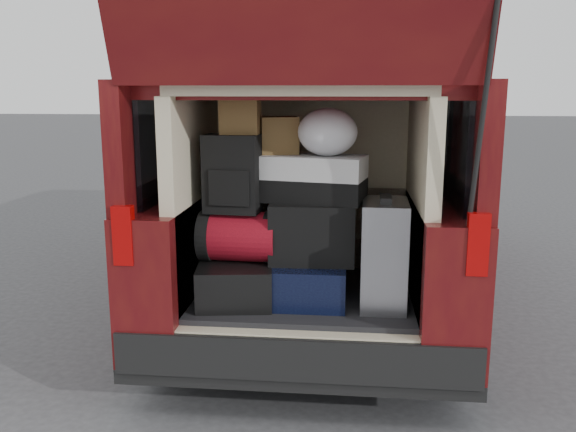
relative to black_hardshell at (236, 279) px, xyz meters
name	(u,v)px	position (x,y,z in m)	size (l,w,h in m)	color
ground	(300,399)	(0.39, -0.12, -0.66)	(80.00, 80.00, 0.00)	#363638
minivan	(319,190)	(0.39, 1.73, 0.25)	(1.90, 5.35, 2.77)	black
load_floor	(304,335)	(0.39, 0.15, -0.39)	(1.24, 1.05, 0.55)	black
black_hardshell	(236,279)	(0.00, 0.00, 0.00)	(0.41, 0.57, 0.23)	black
navy_hardshell	(309,280)	(0.42, 0.03, 0.00)	(0.42, 0.51, 0.22)	black
silver_roller	(384,254)	(0.84, -0.03, 0.18)	(0.25, 0.39, 0.59)	silver
red_duffel	(239,236)	(0.02, 0.00, 0.25)	(0.43, 0.28, 0.28)	maroon
black_soft_case	(312,233)	(0.44, 0.02, 0.28)	(0.47, 0.28, 0.34)	black
backpack	(232,174)	(-0.01, 0.00, 0.61)	(0.30, 0.18, 0.43)	black
twotone_duffel	(313,178)	(0.43, 0.08, 0.58)	(0.58, 0.30, 0.26)	silver
grocery_sack_lower	(240,117)	(0.03, 0.04, 0.92)	(0.21, 0.17, 0.19)	brown
grocery_sack_upper	(279,135)	(0.24, 0.16, 0.81)	(0.21, 0.17, 0.21)	brown
plastic_bag_center	(328,132)	(0.51, 0.06, 0.84)	(0.33, 0.31, 0.26)	silver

